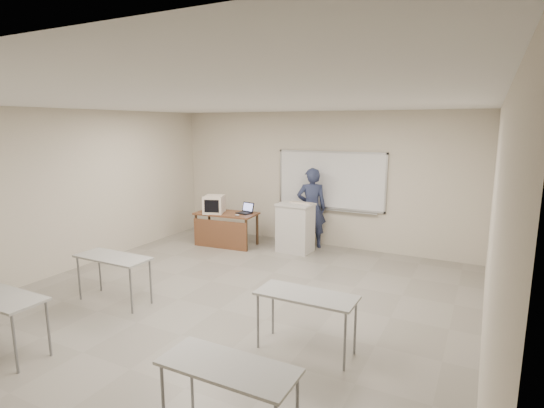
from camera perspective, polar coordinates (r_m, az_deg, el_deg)
The scene contains 10 objects.
floor at distance 6.57m, azimuth -7.08°, elevation -13.89°, with size 7.00×8.00×0.01m, color gray.
whiteboard at distance 9.49m, azimuth 7.87°, elevation 3.08°, with size 2.48×0.10×1.31m.
student_desks at distance 5.34m, azimuth -15.61°, elevation -12.28°, with size 4.40×2.20×0.73m.
instructor_desk at distance 9.60m, azimuth -6.48°, elevation -2.54°, with size 1.38×0.69×0.75m.
podium at distance 9.14m, azimuth 3.15°, elevation -3.18°, with size 0.75×0.55×1.06m.
crt_monitor at distance 9.64m, azimuth -7.81°, elevation -0.03°, with size 0.43×0.48×0.41m.
laptop at distance 9.55m, azimuth -3.63°, elevation -0.90°, with size 0.32×0.29×0.23m.
mouse at distance 9.26m, azimuth -4.72°, elevation -1.50°, with size 0.11×0.07×0.04m, color #96979E.
keyboard at distance 9.06m, azimuth 3.94°, elevation 0.17°, with size 0.48×0.16×0.03m, color beige.
presenter at distance 9.43m, azimuth 5.33°, elevation -0.52°, with size 0.65×0.43×1.79m, color black.
Camera 1 is at (3.41, -4.91, 2.71)m, focal length 28.00 mm.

